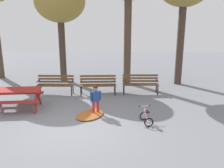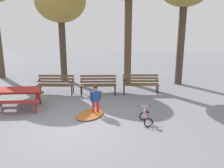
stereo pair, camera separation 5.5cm
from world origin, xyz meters
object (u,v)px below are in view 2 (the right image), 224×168
at_px(park_bench_far_left, 56,83).
at_px(park_bench_left, 98,83).
at_px(kids_bicycle, 146,118).
at_px(child_standing, 95,97).
at_px(park_bench_right, 141,82).
at_px(picnic_table, 16,94).

bearing_deg(park_bench_far_left, park_bench_left, 0.18).
height_order(park_bench_left, kids_bicycle, park_bench_left).
bearing_deg(kids_bicycle, child_standing, 154.67).
bearing_deg(park_bench_right, park_bench_far_left, -177.66).
relative_size(park_bench_far_left, child_standing, 1.53).
height_order(child_standing, kids_bicycle, child_standing).
relative_size(park_bench_far_left, kids_bicycle, 2.66).
height_order(park_bench_far_left, park_bench_left, same).
bearing_deg(park_bench_far_left, picnic_table, -119.01).
distance_m(picnic_table, kids_bicycle, 4.88).
height_order(picnic_table, kids_bicycle, picnic_table).
height_order(picnic_table, park_bench_far_left, park_bench_far_left).
height_order(park_bench_left, child_standing, child_standing).
bearing_deg(kids_bicycle, park_bench_far_left, 139.29).
bearing_deg(park_bench_left, kids_bicycle, -60.78).
bearing_deg(park_bench_left, park_bench_far_left, -179.82).
bearing_deg(child_standing, park_bench_left, 91.74).
relative_size(park_bench_left, child_standing, 1.54).
xyz_separation_m(child_standing, kids_bicycle, (1.69, -0.80, -0.42)).
bearing_deg(kids_bicycle, picnic_table, 164.85).
bearing_deg(park_bench_left, park_bench_right, 4.47).
relative_size(picnic_table, kids_bicycle, 3.18).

